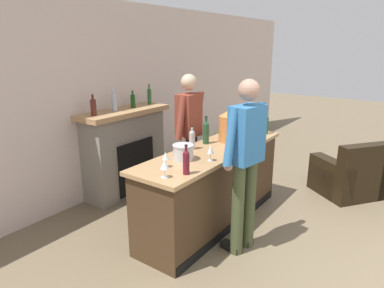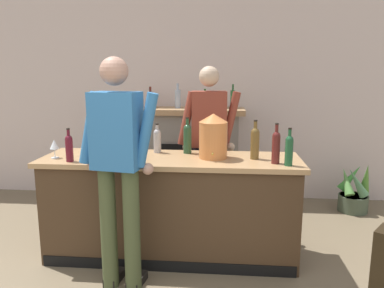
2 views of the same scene
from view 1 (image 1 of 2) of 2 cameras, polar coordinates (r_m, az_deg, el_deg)
name	(u,v)px [view 1 (image 1 of 2)]	position (r m, az deg, el deg)	size (l,w,h in m)	color
wall_back_panel	(98,102)	(5.03, -15.44, 6.80)	(12.00, 0.07, 2.75)	beige
bar_counter	(213,186)	(4.23, 3.51, -7.01)	(2.36, 0.68, 0.96)	#422D1C
fireplace_stone	(125,151)	(5.14, -11.10, -1.12)	(1.42, 0.52, 1.58)	gray
armchair_black	(351,177)	(5.56, 25.01, -5.06)	(1.13, 1.12, 0.84)	black
potted_plant_corner	(213,147)	(6.67, 3.46, -0.43)	(0.40, 0.38, 0.65)	#44513C
person_customer	(245,160)	(3.51, 8.88, -2.64)	(0.65, 0.35, 1.84)	#424C2C
person_bartender	(189,133)	(4.63, -0.47, 1.78)	(0.66, 0.33, 1.79)	#1F1D32
copper_dispenser	(229,126)	(4.35, 6.18, 3.02)	(0.26, 0.30, 0.40)	#CE783D
ice_bucket_steel	(183,152)	(3.66, -1.46, -1.36)	(0.23, 0.23, 0.17)	silver
wine_bottle_rose_blush	(206,132)	(4.24, 2.34, 2.09)	(0.08, 0.08, 0.35)	#24482B
wine_bottle_merlot_tall	(192,139)	(4.01, 0.01, 0.89)	(0.07, 0.07, 0.28)	#B0AAAB
wine_bottle_port_short	(259,124)	(4.75, 11.06, 3.33)	(0.07, 0.07, 0.35)	#551C1A
wine_bottle_cabernet_heavy	(266,124)	(4.82, 12.25, 3.29)	(0.07, 0.07, 0.32)	#1B4C2B
wine_bottle_chardonnay_pale	(186,161)	(3.24, -0.98, -2.90)	(0.06, 0.06, 0.29)	maroon
wine_bottle_burgundy_dark	(243,124)	(4.67, 8.48, 3.29)	(0.08, 0.08, 0.35)	brown
wine_glass_front_right	(164,165)	(3.17, -4.62, -3.56)	(0.08, 0.08, 0.17)	silver
wine_glass_by_dispenser	(166,156)	(3.44, -4.44, -2.09)	(0.07, 0.07, 0.16)	silver
wine_glass_back_row	(211,150)	(3.61, 3.12, -0.95)	(0.07, 0.07, 0.18)	silver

